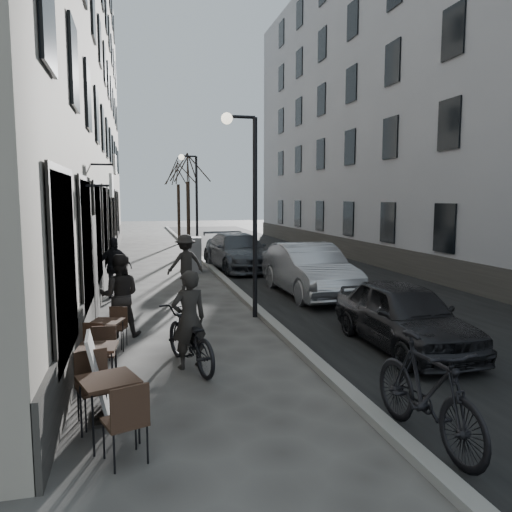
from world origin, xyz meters
name	(u,v)px	position (x,y,z in m)	size (l,w,h in m)	color
ground	(355,416)	(0.00, 0.00, 0.00)	(120.00, 120.00, 0.00)	#3D3A37
road	(285,263)	(3.85, 16.00, 0.00)	(7.30, 60.00, 0.00)	black
kerb	(207,264)	(0.20, 16.00, 0.06)	(0.25, 60.00, 0.12)	gray
building_left	(54,77)	(-6.00, 16.50, 8.00)	(4.00, 35.00, 16.00)	gray
building_right	(394,95)	(9.50, 16.50, 8.00)	(4.00, 35.00, 16.00)	gray
streetlamp_near	(248,193)	(-0.17, 6.00, 3.16)	(0.90, 0.28, 5.09)	black
streetlamp_far	(193,195)	(-0.17, 18.00, 3.16)	(0.90, 0.28, 5.09)	black
tree_near	(188,167)	(-0.10, 21.00, 4.66)	(2.40, 2.40, 5.70)	black
tree_far	(178,173)	(-0.10, 27.00, 4.66)	(2.40, 2.40, 5.70)	black
bistro_set_a	(109,403)	(-3.31, 0.06, 0.50)	(0.97, 1.69, 0.96)	black
bistro_set_b	(98,363)	(-3.56, 1.82, 0.44)	(0.64, 1.48, 0.86)	black
bistro_set_c	(107,334)	(-3.52, 3.64, 0.42)	(0.77, 1.42, 0.81)	black
sign_board	(100,384)	(-3.47, 0.79, 0.48)	(0.43, 0.70, 1.19)	black
utility_cabinet	(195,255)	(-0.57, 14.17, 0.72)	(0.53, 0.96, 1.43)	slate
bicycle	(189,338)	(-2.04, 2.56, 0.54)	(0.72, 2.07, 1.09)	black
cyclist_rider	(189,319)	(-2.04, 2.56, 0.89)	(0.65, 0.42, 1.78)	black
pedestrian_near	(120,295)	(-3.30, 5.00, 0.91)	(0.89, 0.69, 1.82)	black
pedestrian_mid	(185,263)	(-1.38, 9.92, 0.93)	(1.21, 0.69, 1.87)	black
pedestrian_far	(114,267)	(-3.60, 9.51, 0.92)	(1.08, 0.45, 1.85)	black
car_near	(404,315)	(2.30, 2.69, 0.68)	(1.61, 4.01, 1.37)	black
car_mid	(309,270)	(2.30, 8.37, 0.81)	(1.71, 4.90, 1.62)	#9B9DA3
car_far	(238,252)	(1.30, 14.47, 0.76)	(2.13, 5.25, 1.52)	#35393F
moped	(427,391)	(0.52, -0.92, 0.67)	(0.63, 2.22, 1.34)	black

